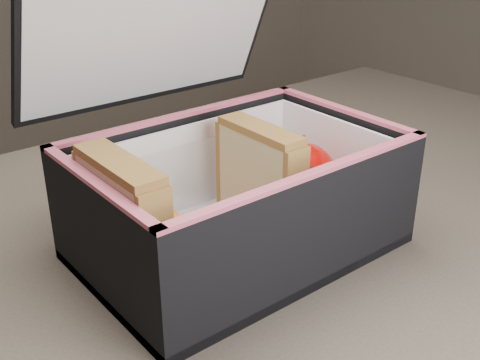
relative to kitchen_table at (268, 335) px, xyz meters
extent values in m
cube|color=brown|center=(0.00, 0.00, 0.08)|extent=(1.20, 0.80, 0.03)
cube|color=#382D26|center=(0.55, 0.35, -0.30)|extent=(0.05, 0.05, 0.72)
cube|color=black|center=(-0.01, 0.16, 0.28)|extent=(0.27, 0.08, 0.16)
cube|color=tan|center=(-0.14, 0.03, 0.16)|extent=(0.01, 0.10, 0.10)
cube|color=#B85A6D|center=(-0.13, 0.03, 0.15)|extent=(0.01, 0.09, 0.09)
cube|color=tan|center=(-0.12, 0.03, 0.16)|extent=(0.01, 0.10, 0.10)
cube|color=brown|center=(-0.13, 0.03, 0.21)|extent=(0.03, 0.10, 0.01)
cube|color=tan|center=(0.00, 0.03, 0.15)|extent=(0.01, 0.09, 0.09)
cube|color=#B85A6D|center=(0.01, 0.03, 0.15)|extent=(0.01, 0.09, 0.09)
cube|color=tan|center=(0.02, 0.03, 0.15)|extent=(0.01, 0.09, 0.09)
cube|color=brown|center=(0.01, 0.03, 0.20)|extent=(0.03, 0.09, 0.01)
cylinder|color=orange|center=(-0.06, 0.06, 0.11)|extent=(0.02, 0.09, 0.01)
cylinder|color=orange|center=(-0.07, 0.04, 0.12)|extent=(0.02, 0.09, 0.01)
cylinder|color=orange|center=(-0.07, 0.00, 0.13)|extent=(0.02, 0.09, 0.01)
cylinder|color=orange|center=(-0.05, 0.01, 0.11)|extent=(0.02, 0.09, 0.01)
cylinder|color=orange|center=(-0.06, 0.04, 0.12)|extent=(0.02, 0.09, 0.01)
cylinder|color=orange|center=(-0.08, 0.02, 0.13)|extent=(0.02, 0.09, 0.01)
cube|color=white|center=(0.07, 0.03, 0.11)|extent=(0.10, 0.10, 0.01)
ellipsoid|color=#930504|center=(0.07, 0.03, 0.14)|extent=(0.08, 0.08, 0.06)
cylinder|color=#4A2D1A|center=(0.07, 0.03, 0.18)|extent=(0.01, 0.01, 0.01)
camera|label=1|loc=(-0.31, -0.35, 0.39)|focal=45.00mm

